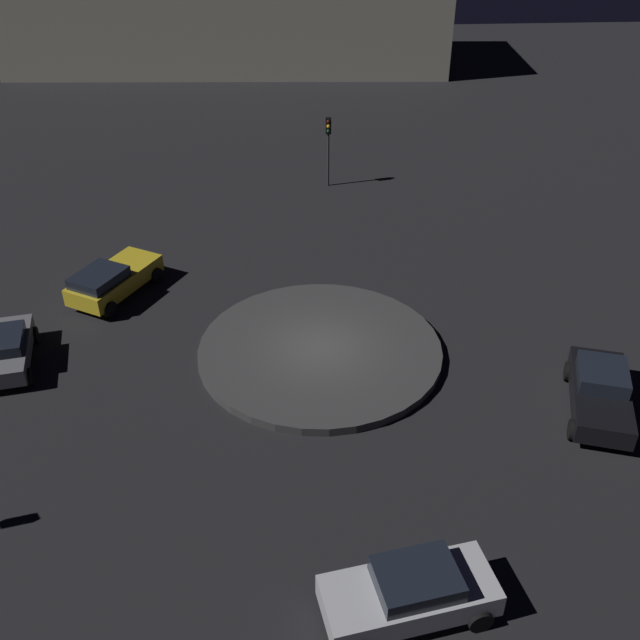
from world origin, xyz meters
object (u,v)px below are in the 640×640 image
at_px(car_grey, 2,350).
at_px(car_black, 600,391).
at_px(car_silver, 410,592).
at_px(car_yellow, 112,280).
at_px(traffic_light_north, 328,138).
at_px(store_building, 229,13).

bearing_deg(car_grey, car_black, -110.79).
distance_m(car_silver, car_yellow, 19.00).
distance_m(car_yellow, traffic_light_north, 15.35).
bearing_deg(car_grey, car_yellow, -44.06).
height_order(car_silver, traffic_light_north, traffic_light_north).
bearing_deg(car_yellow, car_silver, -118.01).
relative_size(car_grey, car_yellow, 0.87).
height_order(car_yellow, traffic_light_north, traffic_light_north).
bearing_deg(car_grey, store_building, -19.19).
xyz_separation_m(car_black, store_building, (-14.34, 47.82, 3.38)).
bearing_deg(store_building, traffic_light_north, 106.55).
distance_m(car_silver, car_grey, 17.47).
height_order(car_grey, car_yellow, car_yellow).
height_order(car_silver, car_grey, car_silver).
height_order(car_black, car_grey, car_black).
bearing_deg(traffic_light_north, car_silver, 5.40).
distance_m(car_grey, car_yellow, 5.78).
relative_size(car_yellow, store_building, 0.13).
bearing_deg(car_yellow, car_grey, 176.03).
relative_size(car_black, traffic_light_north, 1.22).
distance_m(car_silver, traffic_light_north, 27.50).
xyz_separation_m(traffic_light_north, store_building, (-6.51, 27.76, 1.38)).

